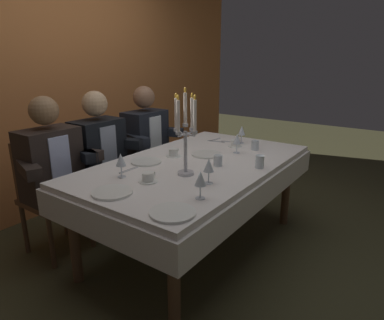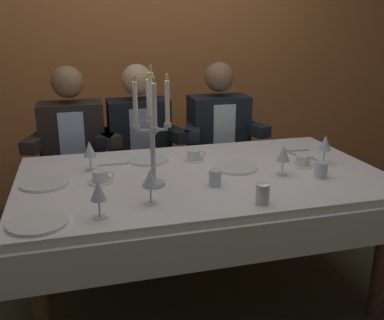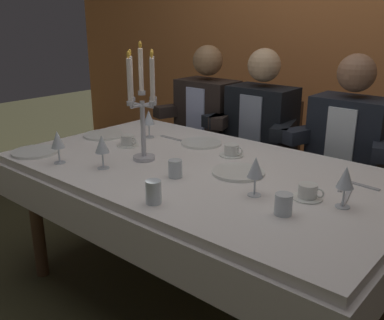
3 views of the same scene
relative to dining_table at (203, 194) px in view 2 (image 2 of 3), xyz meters
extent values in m
plane|color=#3A3721|center=(0.00, 0.00, -0.62)|extent=(12.00, 12.00, 0.00)
cube|color=#DA8043|center=(0.00, 1.66, 0.73)|extent=(6.00, 0.12, 2.70)
cube|color=silver|center=(0.00, 0.00, 0.10)|extent=(1.90, 1.10, 0.04)
cube|color=silver|center=(0.00, 0.00, -0.01)|extent=(1.94, 1.14, 0.18)
cylinder|color=brown|center=(-0.83, -0.43, -0.27)|extent=(0.07, 0.07, 0.70)
cylinder|color=brown|center=(0.83, -0.43, -0.27)|extent=(0.07, 0.07, 0.70)
cylinder|color=brown|center=(-0.83, 0.43, -0.27)|extent=(0.07, 0.07, 0.70)
cylinder|color=brown|center=(0.83, 0.43, -0.27)|extent=(0.07, 0.07, 0.70)
cylinder|color=silver|center=(-0.28, -0.11, 0.13)|extent=(0.11, 0.11, 0.02)
cylinder|color=silver|center=(-0.28, -0.11, 0.28)|extent=(0.02, 0.02, 0.28)
cylinder|color=silver|center=(-0.28, -0.11, 0.46)|extent=(0.04, 0.04, 0.02)
cylinder|color=white|center=(-0.28, -0.11, 0.57)|extent=(0.02, 0.02, 0.20)
ellipsoid|color=yellow|center=(-0.28, -0.11, 0.68)|extent=(0.02, 0.02, 0.03)
cylinder|color=silver|center=(-0.24, -0.11, 0.40)|extent=(0.08, 0.01, 0.01)
cylinder|color=silver|center=(-0.21, -0.11, 0.42)|extent=(0.04, 0.04, 0.02)
cylinder|color=white|center=(-0.21, -0.11, 0.53)|extent=(0.02, 0.02, 0.20)
ellipsoid|color=yellow|center=(-0.21, -0.11, 0.64)|extent=(0.02, 0.02, 0.03)
cylinder|color=silver|center=(-0.28, -0.07, 0.40)|extent=(0.01, 0.08, 0.01)
cylinder|color=silver|center=(-0.28, -0.03, 0.42)|extent=(0.04, 0.04, 0.02)
cylinder|color=white|center=(-0.28, -0.03, 0.53)|extent=(0.02, 0.02, 0.20)
ellipsoid|color=yellow|center=(-0.28, -0.03, 0.64)|extent=(0.02, 0.02, 0.03)
cylinder|color=silver|center=(-0.32, -0.11, 0.40)|extent=(0.07, 0.01, 0.01)
cylinder|color=silver|center=(-0.36, -0.11, 0.42)|extent=(0.04, 0.04, 0.02)
cylinder|color=white|center=(-0.36, -0.11, 0.53)|extent=(0.02, 0.02, 0.20)
ellipsoid|color=yellow|center=(-0.36, -0.11, 0.64)|extent=(0.02, 0.02, 0.03)
cylinder|color=silver|center=(-0.28, -0.14, 0.40)|extent=(0.01, 0.08, 0.01)
cylinder|color=silver|center=(-0.28, -0.18, 0.42)|extent=(0.04, 0.04, 0.02)
cylinder|color=white|center=(-0.28, -0.18, 0.53)|extent=(0.02, 0.02, 0.20)
ellipsoid|color=yellow|center=(-0.28, -0.18, 0.64)|extent=(0.02, 0.02, 0.03)
cylinder|color=white|center=(0.20, 0.04, 0.13)|extent=(0.24, 0.24, 0.01)
cylinder|color=white|center=(-0.80, -0.41, 0.13)|extent=(0.24, 0.24, 0.01)
cylinder|color=white|center=(-0.24, 0.30, 0.13)|extent=(0.23, 0.23, 0.01)
cylinder|color=white|center=(-0.80, 0.05, 0.13)|extent=(0.24, 0.24, 0.01)
cylinder|color=silver|center=(-0.57, 0.21, 0.12)|extent=(0.06, 0.06, 0.00)
cylinder|color=silver|center=(-0.57, 0.21, 0.16)|extent=(0.01, 0.01, 0.07)
cone|color=silver|center=(-0.57, 0.21, 0.24)|extent=(0.07, 0.07, 0.08)
cylinder|color=#E0D172|center=(-0.57, 0.21, 0.22)|extent=(0.04, 0.04, 0.03)
cylinder|color=silver|center=(-0.33, -0.32, 0.12)|extent=(0.06, 0.06, 0.00)
cylinder|color=silver|center=(-0.33, -0.32, 0.16)|extent=(0.01, 0.01, 0.07)
cone|color=silver|center=(-0.33, -0.32, 0.24)|extent=(0.07, 0.07, 0.08)
cylinder|color=#E0D172|center=(-0.33, -0.32, 0.22)|extent=(0.04, 0.04, 0.03)
cylinder|color=silver|center=(-0.56, -0.41, 0.12)|extent=(0.06, 0.06, 0.00)
cylinder|color=silver|center=(-0.56, -0.41, 0.16)|extent=(0.01, 0.01, 0.07)
cone|color=silver|center=(-0.56, -0.41, 0.24)|extent=(0.07, 0.07, 0.08)
cylinder|color=#E0D172|center=(-0.56, -0.41, 0.22)|extent=(0.04, 0.04, 0.03)
cylinder|color=silver|center=(0.39, -0.13, 0.12)|extent=(0.06, 0.06, 0.00)
cylinder|color=silver|center=(0.39, -0.13, 0.16)|extent=(0.01, 0.01, 0.07)
cone|color=silver|center=(0.39, -0.13, 0.24)|extent=(0.07, 0.07, 0.08)
cylinder|color=silver|center=(0.71, -0.01, 0.12)|extent=(0.06, 0.06, 0.00)
cylinder|color=silver|center=(0.71, -0.01, 0.16)|extent=(0.01, 0.01, 0.07)
cone|color=silver|center=(0.71, -0.01, 0.24)|extent=(0.07, 0.07, 0.08)
cylinder|color=maroon|center=(0.71, -0.01, 0.22)|extent=(0.04, 0.04, 0.03)
cylinder|color=silver|center=(0.14, -0.45, 0.17)|extent=(0.06, 0.06, 0.09)
cylinder|color=silver|center=(0.01, -0.19, 0.16)|extent=(0.06, 0.06, 0.08)
cylinder|color=silver|center=(0.57, -0.21, 0.16)|extent=(0.07, 0.07, 0.08)
cylinder|color=white|center=(0.57, -0.02, 0.12)|extent=(0.12, 0.12, 0.01)
cylinder|color=white|center=(0.57, -0.02, 0.15)|extent=(0.08, 0.08, 0.05)
torus|color=white|center=(0.62, -0.02, 0.15)|extent=(0.04, 0.01, 0.04)
cylinder|color=white|center=(0.02, 0.24, 0.12)|extent=(0.12, 0.12, 0.01)
cylinder|color=white|center=(0.02, 0.24, 0.15)|extent=(0.08, 0.08, 0.05)
torus|color=white|center=(0.07, 0.24, 0.15)|extent=(0.04, 0.01, 0.04)
cylinder|color=white|center=(-0.53, 0.01, 0.12)|extent=(0.12, 0.12, 0.01)
cylinder|color=white|center=(-0.53, 0.01, 0.15)|extent=(0.08, 0.08, 0.05)
torus|color=white|center=(-0.48, 0.01, 0.15)|extent=(0.04, 0.01, 0.04)
cube|color=#B7B7BC|center=(0.63, 0.21, 0.12)|extent=(0.06, 0.17, 0.01)
cube|color=#B7B7BC|center=(0.68, 0.26, 0.12)|extent=(0.17, 0.03, 0.01)
cube|color=#B7B7BC|center=(0.69, 0.08, 0.12)|extent=(0.06, 0.19, 0.01)
cube|color=#B7B7BC|center=(-0.45, 0.27, 0.12)|extent=(0.17, 0.02, 0.01)
cylinder|color=brown|center=(-0.84, 0.70, -0.41)|extent=(0.04, 0.04, 0.42)
cylinder|color=brown|center=(-0.48, 0.70, -0.41)|extent=(0.04, 0.04, 0.42)
cylinder|color=brown|center=(-0.84, 1.06, -0.41)|extent=(0.04, 0.04, 0.42)
cylinder|color=brown|center=(-0.48, 1.06, -0.41)|extent=(0.04, 0.04, 0.42)
cube|color=brown|center=(-0.66, 0.88, -0.18)|extent=(0.42, 0.42, 0.04)
cube|color=brown|center=(-0.66, 1.07, 0.06)|extent=(0.38, 0.04, 0.44)
cube|color=#2A221E|center=(-0.66, 0.88, 0.11)|extent=(0.42, 0.26, 0.54)
cube|color=silver|center=(-0.66, 0.75, 0.14)|extent=(0.16, 0.01, 0.40)
sphere|color=#966E4A|center=(-0.66, 0.88, 0.51)|extent=(0.21, 0.21, 0.21)
cube|color=#2A221E|center=(-0.88, 0.78, 0.15)|extent=(0.19, 0.34, 0.08)
cube|color=#2A221E|center=(-0.44, 0.78, 0.15)|extent=(0.19, 0.34, 0.08)
cylinder|color=brown|center=(-0.39, 0.70, -0.41)|extent=(0.04, 0.04, 0.42)
cylinder|color=brown|center=(-0.03, 0.70, -0.41)|extent=(0.04, 0.04, 0.42)
cylinder|color=brown|center=(-0.39, 1.06, -0.41)|extent=(0.04, 0.04, 0.42)
cylinder|color=brown|center=(-0.03, 1.06, -0.41)|extent=(0.04, 0.04, 0.42)
cube|color=brown|center=(-0.21, 0.88, -0.18)|extent=(0.42, 0.42, 0.04)
cube|color=brown|center=(-0.21, 1.07, 0.06)|extent=(0.38, 0.04, 0.44)
cube|color=black|center=(-0.21, 0.88, 0.11)|extent=(0.42, 0.26, 0.54)
cube|color=#919CAF|center=(-0.21, 0.75, 0.14)|extent=(0.16, 0.01, 0.40)
sphere|color=tan|center=(-0.21, 0.88, 0.51)|extent=(0.21, 0.21, 0.21)
cube|color=black|center=(-0.43, 0.78, 0.15)|extent=(0.19, 0.34, 0.08)
cube|color=black|center=(0.01, 0.78, 0.15)|extent=(0.19, 0.34, 0.08)
cylinder|color=brown|center=(0.20, 0.70, -0.41)|extent=(0.04, 0.04, 0.42)
cylinder|color=brown|center=(0.56, 0.70, -0.41)|extent=(0.04, 0.04, 0.42)
cylinder|color=brown|center=(0.20, 1.06, -0.41)|extent=(0.04, 0.04, 0.42)
cylinder|color=brown|center=(0.56, 1.06, -0.41)|extent=(0.04, 0.04, 0.42)
cube|color=brown|center=(0.38, 0.88, -0.18)|extent=(0.42, 0.42, 0.04)
cube|color=brown|center=(0.38, 1.07, 0.06)|extent=(0.38, 0.04, 0.44)
cube|color=black|center=(0.38, 0.88, 0.11)|extent=(0.42, 0.26, 0.54)
cube|color=white|center=(0.38, 0.75, 0.14)|extent=(0.16, 0.01, 0.40)
sphere|color=#96694D|center=(0.38, 0.88, 0.51)|extent=(0.21, 0.21, 0.21)
cube|color=black|center=(0.16, 0.78, 0.15)|extent=(0.19, 0.34, 0.08)
cube|color=black|center=(0.60, 0.78, 0.15)|extent=(0.19, 0.34, 0.08)
camera|label=1|loc=(-2.01, -1.39, 0.88)|focal=31.50mm
camera|label=2|loc=(-0.62, -2.07, 0.88)|focal=40.51mm
camera|label=3|loc=(1.27, -1.55, 0.82)|focal=40.95mm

